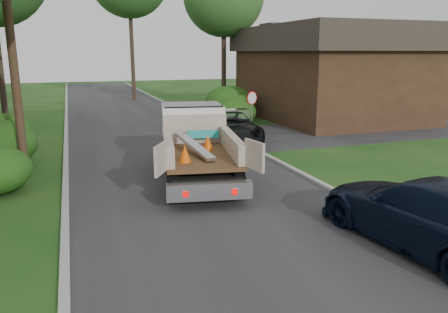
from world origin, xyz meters
name	(u,v)px	position (x,y,z in m)	size (l,w,h in m)	color
ground	(208,201)	(0.00, 0.00, 0.00)	(120.00, 120.00, 0.00)	#134012
road	(151,140)	(0.00, 10.00, 0.00)	(8.00, 90.00, 0.02)	#28282B
side_street	(359,130)	(12.00, 9.00, 0.01)	(16.00, 7.00, 0.02)	#28282B
curb_left	(66,145)	(-4.10, 10.00, 0.06)	(0.20, 90.00, 0.12)	#9E9E99
curb_right	(226,134)	(4.10, 10.00, 0.06)	(0.20, 90.00, 0.12)	#9E9E99
stop_sign	(252,104)	(5.20, 9.00, 1.78)	(0.71, 0.32, 2.48)	slate
utility_pole	(10,29)	(-5.48, 4.98, 5.17)	(2.42, 1.25, 10.00)	#382619
house_right	(329,71)	(13.00, 14.00, 3.16)	(9.72, 12.96, 6.20)	#372316
hedge_left_c	(2,132)	(-6.80, 10.00, 0.85)	(2.60, 2.60, 1.70)	#173F0E
hedge_right_a	(235,112)	(5.80, 13.00, 0.85)	(2.60, 2.60, 1.70)	#173F0E
hedge_right_b	(229,102)	(6.50, 16.00, 1.10)	(3.38, 3.38, 2.21)	#173F0E
flatbed_truck	(195,138)	(0.52, 3.21, 1.34)	(3.80, 6.86, 2.46)	black
black_pickup	(229,127)	(3.60, 8.09, 0.79)	(2.63, 5.71, 1.59)	black
navy_suv	(429,213)	(3.80, -4.74, 0.83)	(2.33, 5.73, 1.66)	black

